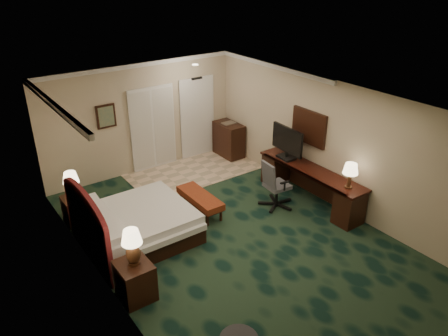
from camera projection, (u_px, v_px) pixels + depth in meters
floor at (234, 238)px, 8.41m from camera, size 5.00×7.50×0.00m
ceiling at (236, 103)px, 7.23m from camera, size 5.00×7.50×0.00m
wall_back at (142, 119)px, 10.57m from camera, size 5.00×0.00×2.70m
wall_front at (428, 294)px, 5.08m from camera, size 5.00×0.00×2.70m
wall_left at (101, 219)px, 6.51m from camera, size 0.00×7.50×2.70m
wall_right at (330, 144)px, 9.13m from camera, size 0.00×7.50×2.70m
crown_molding at (236, 106)px, 7.25m from camera, size 5.00×7.50×0.10m
tile_patch at (194, 171)px, 11.00m from camera, size 3.20×1.70×0.01m
headboard at (87, 225)px, 7.56m from camera, size 0.12×2.00×1.40m
entry_door at (197, 118)px, 11.49m from camera, size 1.02×0.06×2.18m
closet_doors at (153, 128)px, 10.80m from camera, size 1.20×0.06×2.10m
wall_art at (106, 116)px, 9.96m from camera, size 0.45×0.06×0.55m
wall_mirror at (309, 127)px, 9.46m from camera, size 0.05×0.95×0.75m
bed at (140, 225)px, 8.28m from camera, size 1.88×1.74×0.60m
nightstand_near at (135, 281)px, 6.83m from camera, size 0.51×0.58×0.63m
nightstand_far at (76, 210)px, 8.82m from camera, size 0.44×0.50×0.55m
lamp_near at (132, 247)px, 6.59m from camera, size 0.37×0.37×0.60m
lamp_far at (72, 186)px, 8.53m from camera, size 0.34×0.34×0.59m
bed_bench at (200, 204)px, 9.16m from camera, size 0.43×1.24×0.42m
desk at (310, 185)px, 9.52m from camera, size 0.58×2.70×0.78m
tv at (287, 143)px, 9.69m from camera, size 0.13×0.96×0.74m
desk_lamp at (350, 176)px, 8.49m from camera, size 0.35×0.35×0.53m
desk_chair at (277, 184)px, 9.27m from camera, size 0.68×0.64×1.07m
minibar at (229, 140)px, 11.71m from camera, size 0.48×0.86×0.91m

